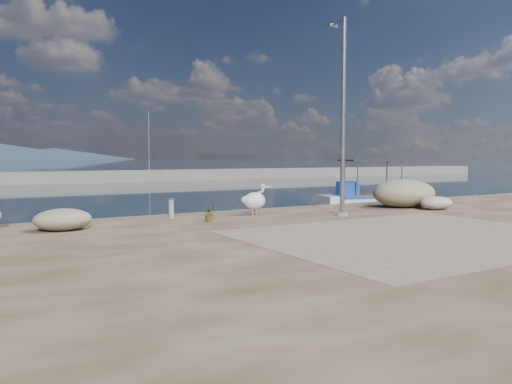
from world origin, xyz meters
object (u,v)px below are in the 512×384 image
object	(u,v)px
boat_right	(371,201)
bollard_near	(171,207)
lamp_post	(343,124)
pelican	(255,200)

from	to	relation	value
boat_right	bollard_near	distance (m)	13.59
boat_right	lamp_post	distance (m)	10.31
lamp_post	bollard_near	bearing A→B (deg)	157.43
boat_right	pelican	distance (m)	11.01
pelican	boat_right	bearing A→B (deg)	37.01
bollard_near	boat_right	bearing A→B (deg)	16.71
boat_right	bollard_near	xyz separation A→B (m)	(-13.00, -3.90, 0.66)
lamp_post	bollard_near	size ratio (longest dim) A/B	9.82
boat_right	pelican	xyz separation A→B (m)	(-10.01, -4.51, 0.82)
boat_right	lamp_post	xyz separation A→B (m)	(-7.40, -6.23, 3.57)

